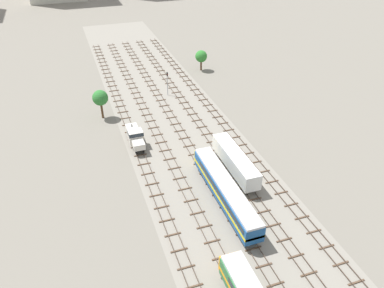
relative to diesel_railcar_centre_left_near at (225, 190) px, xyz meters
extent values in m
plane|color=slate|center=(0.00, 20.71, -2.60)|extent=(480.00, 480.00, 0.00)
cube|color=gray|center=(0.00, 20.71, -2.59)|extent=(23.15, 176.00, 0.01)
cube|color=#47382D|center=(-10.29, 21.71, -2.38)|extent=(0.07, 126.00, 0.15)
cube|color=#47382D|center=(-8.86, 21.71, -2.38)|extent=(0.07, 126.00, 0.15)
cube|color=brown|center=(-9.58, -12.79, -2.53)|extent=(2.40, 0.22, 0.14)
cube|color=brown|center=(-9.58, -9.79, -2.53)|extent=(2.40, 0.22, 0.14)
cube|color=brown|center=(-9.58, -6.79, -2.53)|extent=(2.40, 0.22, 0.14)
cube|color=brown|center=(-9.58, -3.79, -2.53)|extent=(2.40, 0.22, 0.14)
cube|color=brown|center=(-9.58, -0.79, -2.53)|extent=(2.40, 0.22, 0.14)
cube|color=brown|center=(-9.58, 2.21, -2.53)|extent=(2.40, 0.22, 0.14)
cube|color=brown|center=(-9.58, 5.21, -2.53)|extent=(2.40, 0.22, 0.14)
cube|color=brown|center=(-9.58, 8.21, -2.53)|extent=(2.40, 0.22, 0.14)
cube|color=brown|center=(-9.58, 11.21, -2.53)|extent=(2.40, 0.22, 0.14)
cube|color=brown|center=(-9.58, 14.21, -2.53)|extent=(2.40, 0.22, 0.14)
cube|color=brown|center=(-9.58, 17.21, -2.53)|extent=(2.40, 0.22, 0.14)
cube|color=brown|center=(-9.58, 20.21, -2.53)|extent=(2.40, 0.22, 0.14)
cube|color=brown|center=(-9.58, 23.21, -2.53)|extent=(2.40, 0.22, 0.14)
cube|color=brown|center=(-9.58, 26.21, -2.53)|extent=(2.40, 0.22, 0.14)
cube|color=brown|center=(-9.58, 29.21, -2.53)|extent=(2.40, 0.22, 0.14)
cube|color=brown|center=(-9.58, 32.21, -2.53)|extent=(2.40, 0.22, 0.14)
cube|color=brown|center=(-9.58, 35.21, -2.53)|extent=(2.40, 0.22, 0.14)
cube|color=brown|center=(-9.58, 38.21, -2.53)|extent=(2.40, 0.22, 0.14)
cube|color=brown|center=(-9.58, 41.21, -2.53)|extent=(2.40, 0.22, 0.14)
cube|color=brown|center=(-9.58, 44.21, -2.53)|extent=(2.40, 0.22, 0.14)
cube|color=brown|center=(-9.58, 47.21, -2.53)|extent=(2.40, 0.22, 0.14)
cube|color=brown|center=(-9.58, 50.21, -2.53)|extent=(2.40, 0.22, 0.14)
cube|color=brown|center=(-9.58, 53.21, -2.53)|extent=(2.40, 0.22, 0.14)
cube|color=brown|center=(-9.58, 56.21, -2.53)|extent=(2.40, 0.22, 0.14)
cube|color=brown|center=(-9.58, 59.21, -2.53)|extent=(2.40, 0.22, 0.14)
cube|color=brown|center=(-9.58, 62.21, -2.53)|extent=(2.40, 0.22, 0.14)
cube|color=brown|center=(-9.58, 65.21, -2.53)|extent=(2.40, 0.22, 0.14)
cube|color=brown|center=(-9.58, 68.21, -2.53)|extent=(2.40, 0.22, 0.14)
cube|color=brown|center=(-9.58, 71.21, -2.53)|extent=(2.40, 0.22, 0.14)
cube|color=brown|center=(-9.58, 74.21, -2.53)|extent=(2.40, 0.22, 0.14)
cube|color=brown|center=(-9.58, 77.21, -2.53)|extent=(2.40, 0.22, 0.14)
cube|color=brown|center=(-9.58, 80.21, -2.53)|extent=(2.40, 0.22, 0.14)
cube|color=brown|center=(-9.58, 83.21, -2.53)|extent=(2.40, 0.22, 0.14)
cube|color=#47382D|center=(-5.51, 21.71, -2.38)|extent=(0.07, 126.00, 0.15)
cube|color=#47382D|center=(-4.07, 21.71, -2.38)|extent=(0.07, 126.00, 0.15)
cube|color=brown|center=(-4.79, -12.79, -2.53)|extent=(2.40, 0.22, 0.14)
cube|color=brown|center=(-4.79, -9.79, -2.53)|extent=(2.40, 0.22, 0.14)
cube|color=brown|center=(-4.79, -6.79, -2.53)|extent=(2.40, 0.22, 0.14)
cube|color=brown|center=(-4.79, -3.79, -2.53)|extent=(2.40, 0.22, 0.14)
cube|color=brown|center=(-4.79, -0.79, -2.53)|extent=(2.40, 0.22, 0.14)
cube|color=brown|center=(-4.79, 2.21, -2.53)|extent=(2.40, 0.22, 0.14)
cube|color=brown|center=(-4.79, 5.21, -2.53)|extent=(2.40, 0.22, 0.14)
cube|color=brown|center=(-4.79, 8.21, -2.53)|extent=(2.40, 0.22, 0.14)
cube|color=brown|center=(-4.79, 11.21, -2.53)|extent=(2.40, 0.22, 0.14)
cube|color=brown|center=(-4.79, 14.21, -2.53)|extent=(2.40, 0.22, 0.14)
cube|color=brown|center=(-4.79, 17.21, -2.53)|extent=(2.40, 0.22, 0.14)
cube|color=brown|center=(-4.79, 20.21, -2.53)|extent=(2.40, 0.22, 0.14)
cube|color=brown|center=(-4.79, 23.21, -2.53)|extent=(2.40, 0.22, 0.14)
cube|color=brown|center=(-4.79, 26.21, -2.53)|extent=(2.40, 0.22, 0.14)
cube|color=brown|center=(-4.79, 29.21, -2.53)|extent=(2.40, 0.22, 0.14)
cube|color=brown|center=(-4.79, 32.21, -2.53)|extent=(2.40, 0.22, 0.14)
cube|color=brown|center=(-4.79, 35.21, -2.53)|extent=(2.40, 0.22, 0.14)
cube|color=brown|center=(-4.79, 38.21, -2.53)|extent=(2.40, 0.22, 0.14)
cube|color=brown|center=(-4.79, 41.21, -2.53)|extent=(2.40, 0.22, 0.14)
cube|color=brown|center=(-4.79, 44.21, -2.53)|extent=(2.40, 0.22, 0.14)
cube|color=brown|center=(-4.79, 47.21, -2.53)|extent=(2.40, 0.22, 0.14)
cube|color=brown|center=(-4.79, 50.21, -2.53)|extent=(2.40, 0.22, 0.14)
cube|color=brown|center=(-4.79, 53.21, -2.53)|extent=(2.40, 0.22, 0.14)
cube|color=brown|center=(-4.79, 56.21, -2.53)|extent=(2.40, 0.22, 0.14)
cube|color=brown|center=(-4.79, 59.21, -2.53)|extent=(2.40, 0.22, 0.14)
cube|color=brown|center=(-4.79, 62.21, -2.53)|extent=(2.40, 0.22, 0.14)
cube|color=brown|center=(-4.79, 65.21, -2.53)|extent=(2.40, 0.22, 0.14)
cube|color=brown|center=(-4.79, 68.21, -2.53)|extent=(2.40, 0.22, 0.14)
cube|color=brown|center=(-4.79, 71.21, -2.53)|extent=(2.40, 0.22, 0.14)
cube|color=brown|center=(-4.79, 74.21, -2.53)|extent=(2.40, 0.22, 0.14)
cube|color=brown|center=(-4.79, 77.21, -2.53)|extent=(2.40, 0.22, 0.14)
cube|color=brown|center=(-4.79, 80.21, -2.53)|extent=(2.40, 0.22, 0.14)
cube|color=brown|center=(-4.79, 83.21, -2.53)|extent=(2.40, 0.22, 0.14)
cube|color=#47382D|center=(-0.72, 21.71, -2.38)|extent=(0.07, 126.00, 0.15)
cube|color=#47382D|center=(0.72, 21.71, -2.38)|extent=(0.07, 126.00, 0.15)
cube|color=brown|center=(0.00, -15.79, -2.53)|extent=(2.40, 0.22, 0.14)
cube|color=brown|center=(0.00, -12.79, -2.53)|extent=(2.40, 0.22, 0.14)
cube|color=brown|center=(0.00, -9.79, -2.53)|extent=(2.40, 0.22, 0.14)
cube|color=brown|center=(0.00, -6.79, -2.53)|extent=(2.40, 0.22, 0.14)
cube|color=brown|center=(0.00, -3.79, -2.53)|extent=(2.40, 0.22, 0.14)
cube|color=brown|center=(0.00, -0.79, -2.53)|extent=(2.40, 0.22, 0.14)
cube|color=brown|center=(0.00, 2.21, -2.53)|extent=(2.40, 0.22, 0.14)
cube|color=brown|center=(0.00, 5.21, -2.53)|extent=(2.40, 0.22, 0.14)
cube|color=brown|center=(0.00, 8.21, -2.53)|extent=(2.40, 0.22, 0.14)
cube|color=brown|center=(0.00, 11.21, -2.53)|extent=(2.40, 0.22, 0.14)
cube|color=brown|center=(0.00, 14.21, -2.53)|extent=(2.40, 0.22, 0.14)
cube|color=brown|center=(0.00, 17.21, -2.53)|extent=(2.40, 0.22, 0.14)
cube|color=brown|center=(0.00, 20.21, -2.53)|extent=(2.40, 0.22, 0.14)
cube|color=brown|center=(0.00, 23.21, -2.53)|extent=(2.40, 0.22, 0.14)
cube|color=brown|center=(0.00, 26.21, -2.53)|extent=(2.40, 0.22, 0.14)
cube|color=brown|center=(0.00, 29.21, -2.53)|extent=(2.40, 0.22, 0.14)
cube|color=brown|center=(0.00, 32.21, -2.53)|extent=(2.40, 0.22, 0.14)
cube|color=brown|center=(0.00, 35.21, -2.53)|extent=(2.40, 0.22, 0.14)
cube|color=brown|center=(0.00, 38.21, -2.53)|extent=(2.40, 0.22, 0.14)
cube|color=brown|center=(0.00, 41.21, -2.53)|extent=(2.40, 0.22, 0.14)
cube|color=brown|center=(0.00, 44.21, -2.53)|extent=(2.40, 0.22, 0.14)
cube|color=brown|center=(0.00, 47.21, -2.53)|extent=(2.40, 0.22, 0.14)
cube|color=brown|center=(0.00, 50.21, -2.53)|extent=(2.40, 0.22, 0.14)
cube|color=brown|center=(0.00, 53.21, -2.53)|extent=(2.40, 0.22, 0.14)
cube|color=brown|center=(0.00, 56.21, -2.53)|extent=(2.40, 0.22, 0.14)
cube|color=brown|center=(0.00, 59.21, -2.53)|extent=(2.40, 0.22, 0.14)
cube|color=brown|center=(0.00, 62.21, -2.53)|extent=(2.40, 0.22, 0.14)
cube|color=brown|center=(0.00, 65.21, -2.53)|extent=(2.40, 0.22, 0.14)
cube|color=brown|center=(0.00, 68.21, -2.53)|extent=(2.40, 0.22, 0.14)
cube|color=brown|center=(0.00, 71.21, -2.53)|extent=(2.40, 0.22, 0.14)
cube|color=brown|center=(0.00, 74.21, -2.53)|extent=(2.40, 0.22, 0.14)
cube|color=brown|center=(0.00, 77.21, -2.53)|extent=(2.40, 0.22, 0.14)
cube|color=brown|center=(0.00, 80.21, -2.53)|extent=(2.40, 0.22, 0.14)
cube|color=brown|center=(0.00, 83.21, -2.53)|extent=(2.40, 0.22, 0.14)
cube|color=#47382D|center=(4.07, 21.71, -2.38)|extent=(0.07, 126.00, 0.15)
cube|color=#47382D|center=(5.51, 21.71, -2.38)|extent=(0.07, 126.00, 0.15)
cube|color=brown|center=(4.79, -15.79, -2.53)|extent=(2.40, 0.22, 0.14)
cube|color=brown|center=(4.79, -12.79, -2.53)|extent=(2.40, 0.22, 0.14)
cube|color=brown|center=(4.79, -9.79, -2.53)|extent=(2.40, 0.22, 0.14)
cube|color=brown|center=(4.79, -6.79, -2.53)|extent=(2.40, 0.22, 0.14)
cube|color=brown|center=(4.79, -3.79, -2.53)|extent=(2.40, 0.22, 0.14)
cube|color=brown|center=(4.79, -0.79, -2.53)|extent=(2.40, 0.22, 0.14)
cube|color=brown|center=(4.79, 2.21, -2.53)|extent=(2.40, 0.22, 0.14)
cube|color=brown|center=(4.79, 5.21, -2.53)|extent=(2.40, 0.22, 0.14)
cube|color=brown|center=(4.79, 8.21, -2.53)|extent=(2.40, 0.22, 0.14)
cube|color=brown|center=(4.79, 11.21, -2.53)|extent=(2.40, 0.22, 0.14)
cube|color=brown|center=(4.79, 14.21, -2.53)|extent=(2.40, 0.22, 0.14)
cube|color=brown|center=(4.79, 17.21, -2.53)|extent=(2.40, 0.22, 0.14)
cube|color=brown|center=(4.79, 20.21, -2.53)|extent=(2.40, 0.22, 0.14)
cube|color=brown|center=(4.79, 23.21, -2.53)|extent=(2.40, 0.22, 0.14)
cube|color=brown|center=(4.79, 26.21, -2.53)|extent=(2.40, 0.22, 0.14)
cube|color=brown|center=(4.79, 29.21, -2.53)|extent=(2.40, 0.22, 0.14)
cube|color=brown|center=(4.79, 32.21, -2.53)|extent=(2.40, 0.22, 0.14)
cube|color=brown|center=(4.79, 35.21, -2.53)|extent=(2.40, 0.22, 0.14)
cube|color=brown|center=(4.79, 38.21, -2.53)|extent=(2.40, 0.22, 0.14)
cube|color=brown|center=(4.79, 41.21, -2.53)|extent=(2.40, 0.22, 0.14)
cube|color=brown|center=(4.79, 44.21, -2.53)|extent=(2.40, 0.22, 0.14)
cube|color=brown|center=(4.79, 47.21, -2.53)|extent=(2.40, 0.22, 0.14)
cube|color=brown|center=(4.79, 50.21, -2.53)|extent=(2.40, 0.22, 0.14)
cube|color=brown|center=(4.79, 53.21, -2.53)|extent=(2.40, 0.22, 0.14)
cube|color=brown|center=(4.79, 56.21, -2.53)|extent=(2.40, 0.22, 0.14)
cube|color=brown|center=(4.79, 59.21, -2.53)|extent=(2.40, 0.22, 0.14)
cube|color=brown|center=(4.79, 62.21, -2.53)|extent=(2.40, 0.22, 0.14)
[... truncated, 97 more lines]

